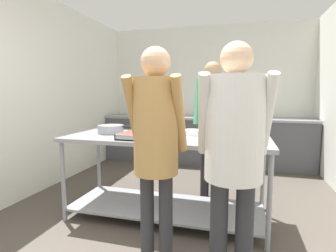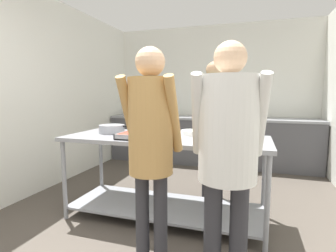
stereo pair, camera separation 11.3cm
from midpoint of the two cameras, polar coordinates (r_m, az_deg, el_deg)
wall_rear at (r=5.35m, az=7.93°, el=6.95°), size 4.00×0.06×2.65m
wall_left at (r=4.18m, az=-24.53°, el=6.44°), size 0.06×4.32×2.65m
back_counter at (r=5.06m, az=7.21°, el=-3.04°), size 3.84×0.65×0.89m
serving_counter at (r=2.77m, az=-1.74°, el=-8.14°), size 2.09×0.80×0.88m
sauce_pan at (r=3.02m, az=-13.39°, el=-0.62°), size 0.43×0.29×0.09m
serving_tray_roast at (r=2.60m, az=-6.44°, el=-2.22°), size 0.48×0.33×0.05m
plate_stack at (r=2.86m, az=4.21°, el=-1.39°), size 0.27×0.27×0.05m
serving_tray_vegetables at (r=2.80m, az=12.20°, el=-1.67°), size 0.46×0.27×0.05m
guest_serving_left at (r=1.87m, az=-4.37°, el=-2.00°), size 0.42×0.32×1.64m
guest_serving_right at (r=1.76m, az=12.42°, el=-3.16°), size 0.51×0.38×1.65m
cook_behind_counter at (r=3.28m, az=8.55°, el=2.43°), size 0.44×0.34×1.71m
water_bottle at (r=5.26m, az=-5.19°, el=3.74°), size 0.08×0.08×0.30m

